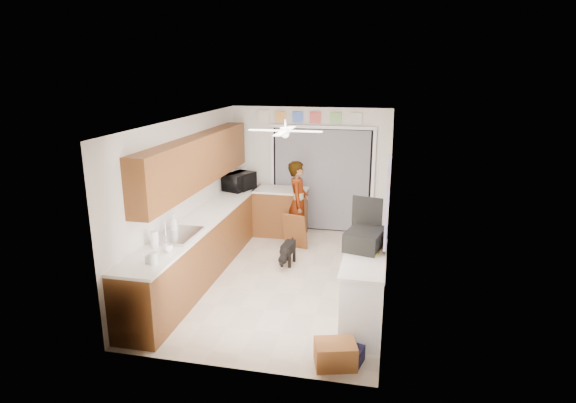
{
  "coord_description": "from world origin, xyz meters",
  "views": [
    {
      "loc": [
        1.59,
        -6.94,
        3.25
      ],
      "look_at": [
        0.0,
        0.4,
        1.15
      ],
      "focal_mm": 30.0,
      "sensor_mm": 36.0,
      "label": 1
    }
  ],
  "objects_px": {
    "microwave": "(239,181)",
    "man": "(298,203)",
    "soap_bottle": "(174,223)",
    "suitcase": "(365,239)",
    "navy_crate": "(349,355)",
    "dog": "(288,252)",
    "cup": "(168,248)",
    "paper_towel_roll": "(155,240)",
    "cardboard_box": "(335,354)"
  },
  "relations": [
    {
      "from": "suitcase",
      "to": "navy_crate",
      "type": "distance_m",
      "value": 1.55
    },
    {
      "from": "microwave",
      "to": "man",
      "type": "relative_size",
      "value": 0.38
    },
    {
      "from": "soap_bottle",
      "to": "man",
      "type": "relative_size",
      "value": 0.18
    },
    {
      "from": "microwave",
      "to": "navy_crate",
      "type": "bearing_deg",
      "value": -127.16
    },
    {
      "from": "cup",
      "to": "paper_towel_roll",
      "type": "distance_m",
      "value": 0.27
    },
    {
      "from": "dog",
      "to": "cup",
      "type": "bearing_deg",
      "value": -113.58
    },
    {
      "from": "cup",
      "to": "suitcase",
      "type": "bearing_deg",
      "value": 15.07
    },
    {
      "from": "navy_crate",
      "to": "dog",
      "type": "height_order",
      "value": "dog"
    },
    {
      "from": "paper_towel_roll",
      "to": "soap_bottle",
      "type": "bearing_deg",
      "value": 91.15
    },
    {
      "from": "navy_crate",
      "to": "cardboard_box",
      "type": "bearing_deg",
      "value": -145.85
    },
    {
      "from": "soap_bottle",
      "to": "navy_crate",
      "type": "height_order",
      "value": "soap_bottle"
    },
    {
      "from": "paper_towel_roll",
      "to": "cardboard_box",
      "type": "height_order",
      "value": "paper_towel_roll"
    },
    {
      "from": "microwave",
      "to": "paper_towel_roll",
      "type": "distance_m",
      "value": 3.23
    },
    {
      "from": "cup",
      "to": "navy_crate",
      "type": "distance_m",
      "value": 2.63
    },
    {
      "from": "suitcase",
      "to": "cardboard_box",
      "type": "distance_m",
      "value": 1.61
    },
    {
      "from": "soap_bottle",
      "to": "suitcase",
      "type": "relative_size",
      "value": 0.51
    },
    {
      "from": "microwave",
      "to": "suitcase",
      "type": "bearing_deg",
      "value": -115.97
    },
    {
      "from": "navy_crate",
      "to": "soap_bottle",
      "type": "bearing_deg",
      "value": 154.8
    },
    {
      "from": "microwave",
      "to": "cardboard_box",
      "type": "bearing_deg",
      "value": -129.28
    },
    {
      "from": "navy_crate",
      "to": "dog",
      "type": "relative_size",
      "value": 0.57
    },
    {
      "from": "microwave",
      "to": "navy_crate",
      "type": "xyz_separation_m",
      "value": [
        2.52,
        -3.86,
        -1.01
      ]
    },
    {
      "from": "cup",
      "to": "paper_towel_roll",
      "type": "height_order",
      "value": "paper_towel_roll"
    },
    {
      "from": "navy_crate",
      "to": "man",
      "type": "bearing_deg",
      "value": 109.67
    },
    {
      "from": "cardboard_box",
      "to": "dog",
      "type": "xyz_separation_m",
      "value": [
        -1.13,
        2.73,
        0.07
      ]
    },
    {
      "from": "paper_towel_roll",
      "to": "man",
      "type": "relative_size",
      "value": 0.14
    },
    {
      "from": "soap_bottle",
      "to": "suitcase",
      "type": "height_order",
      "value": "soap_bottle"
    },
    {
      "from": "cup",
      "to": "paper_towel_roll",
      "type": "bearing_deg",
      "value": 157.17
    },
    {
      "from": "paper_towel_roll",
      "to": "dog",
      "type": "distance_m",
      "value": 2.56
    },
    {
      "from": "cup",
      "to": "dog",
      "type": "distance_m",
      "value": 2.5
    },
    {
      "from": "microwave",
      "to": "paper_towel_roll",
      "type": "relative_size",
      "value": 2.7
    },
    {
      "from": "cup",
      "to": "soap_bottle",
      "type": "bearing_deg",
      "value": 109.35
    },
    {
      "from": "cup",
      "to": "dog",
      "type": "height_order",
      "value": "cup"
    },
    {
      "from": "suitcase",
      "to": "cardboard_box",
      "type": "bearing_deg",
      "value": -85.63
    },
    {
      "from": "cardboard_box",
      "to": "cup",
      "type": "bearing_deg",
      "value": 164.37
    },
    {
      "from": "dog",
      "to": "soap_bottle",
      "type": "bearing_deg",
      "value": -130.3
    },
    {
      "from": "cup",
      "to": "navy_crate",
      "type": "height_order",
      "value": "cup"
    },
    {
      "from": "suitcase",
      "to": "dog",
      "type": "xyz_separation_m",
      "value": [
        -1.35,
        1.42,
        -0.85
      ]
    },
    {
      "from": "paper_towel_roll",
      "to": "dog",
      "type": "height_order",
      "value": "paper_towel_roll"
    },
    {
      "from": "microwave",
      "to": "man",
      "type": "distance_m",
      "value": 1.27
    },
    {
      "from": "paper_towel_roll",
      "to": "cardboard_box",
      "type": "relative_size",
      "value": 0.49
    },
    {
      "from": "soap_bottle",
      "to": "man",
      "type": "xyz_separation_m",
      "value": [
        1.36,
        2.4,
        -0.29
      ]
    },
    {
      "from": "navy_crate",
      "to": "suitcase",
      "type": "bearing_deg",
      "value": 86.69
    },
    {
      "from": "cardboard_box",
      "to": "man",
      "type": "xyz_separation_m",
      "value": [
        -1.16,
        3.75,
        0.66
      ]
    },
    {
      "from": "soap_bottle",
      "to": "paper_towel_roll",
      "type": "relative_size",
      "value": 1.32
    },
    {
      "from": "suitcase",
      "to": "navy_crate",
      "type": "height_order",
      "value": "suitcase"
    },
    {
      "from": "soap_bottle",
      "to": "suitcase",
      "type": "distance_m",
      "value": 2.74
    },
    {
      "from": "navy_crate",
      "to": "man",
      "type": "xyz_separation_m",
      "value": [
        -1.31,
        3.65,
        0.7
      ]
    },
    {
      "from": "soap_bottle",
      "to": "cardboard_box",
      "type": "xyz_separation_m",
      "value": [
        2.53,
        -1.35,
        -0.95
      ]
    },
    {
      "from": "suitcase",
      "to": "dog",
      "type": "relative_size",
      "value": 1.06
    },
    {
      "from": "man",
      "to": "dog",
      "type": "relative_size",
      "value": 2.91
    }
  ]
}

